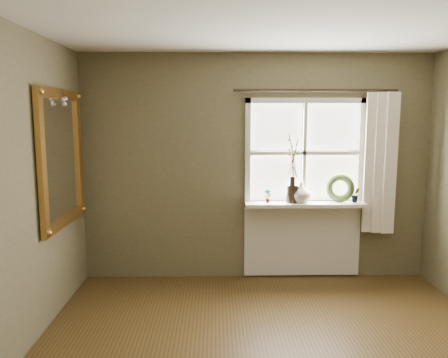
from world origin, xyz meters
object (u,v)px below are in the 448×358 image
at_px(cream_vase, 301,192).
at_px(dark_jug, 292,194).
at_px(gilt_mirror, 62,158).
at_px(wreath, 340,191).

bearing_deg(cream_vase, dark_jug, 180.00).
bearing_deg(gilt_mirror, wreath, 12.60).
bearing_deg(cream_vase, gilt_mirror, -166.02).
bearing_deg(dark_jug, cream_vase, 0.00).
xyz_separation_m(dark_jug, gilt_mirror, (-2.37, -0.61, 0.47)).
distance_m(dark_jug, wreath, 0.56).
height_order(dark_jug, wreath, wreath).
relative_size(cream_vase, wreath, 0.72).
xyz_separation_m(dark_jug, wreath, (0.56, 0.04, 0.02)).
xyz_separation_m(dark_jug, cream_vase, (0.10, 0.00, 0.01)).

